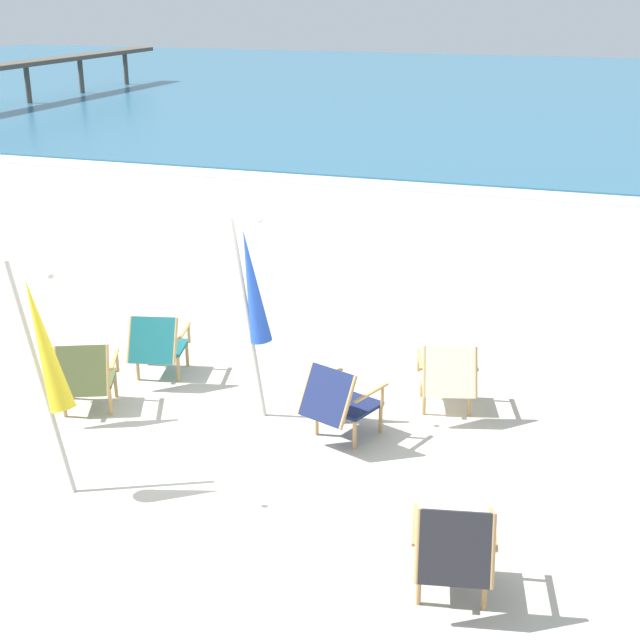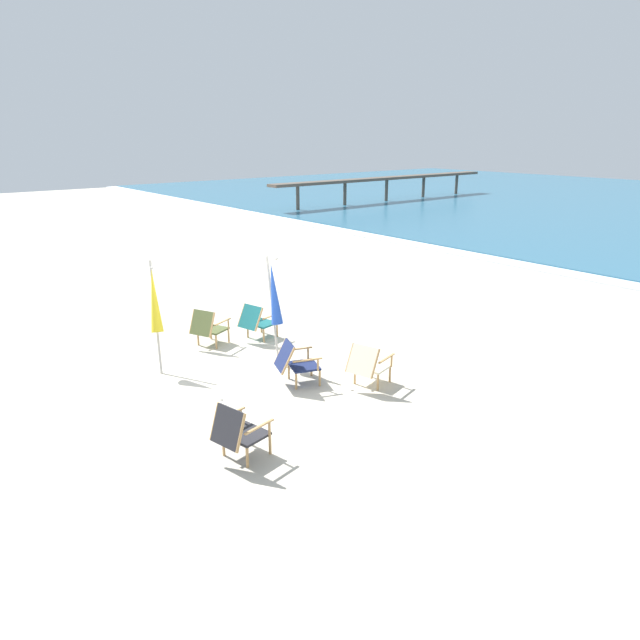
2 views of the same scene
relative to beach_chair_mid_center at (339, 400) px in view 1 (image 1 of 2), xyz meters
name	(u,v)px [view 1 (image 1 of 2)]	position (x,y,z in m)	size (l,w,h in m)	color
ground_plane	(229,460)	(-0.86, -0.70, -0.43)	(80.00, 80.00, 0.00)	beige
sea	(544,91)	(-0.86, 32.03, -0.38)	(80.00, 40.00, 0.10)	#2D6684
surf_band	(460,189)	(-0.86, 11.73, -0.40)	(80.00, 1.10, 0.06)	white
beach_chair_mid_center	(339,400)	(0.00, 0.00, 0.00)	(0.79, 0.89, 0.79)	#19234C
beach_chair_back_right	(86,376)	(-2.65, -0.26, 0.00)	(0.81, 0.87, 0.81)	#515B33
beach_chair_front_right	(158,344)	(-2.36, 0.75, 0.00)	(0.73, 0.86, 0.79)	#196066
beach_chair_back_left	(453,550)	(1.50, -2.08, 0.01)	(0.70, 0.78, 0.82)	#28282D
beach_chair_far_center	(448,376)	(0.89, 0.92, 0.00)	(0.75, 0.88, 0.79)	beige
umbrella_furled_yellow	(44,346)	(-2.13, -1.58, 0.90)	(0.73, 0.41, 2.04)	#B7B2A8
umbrella_furled_blue	(252,288)	(-0.99, 0.27, 0.95)	(0.42, 0.23, 2.11)	#B7B2A8
pier_distant	(26,66)	(-18.72, 21.38, 1.01)	(0.90, 17.85, 1.60)	brown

